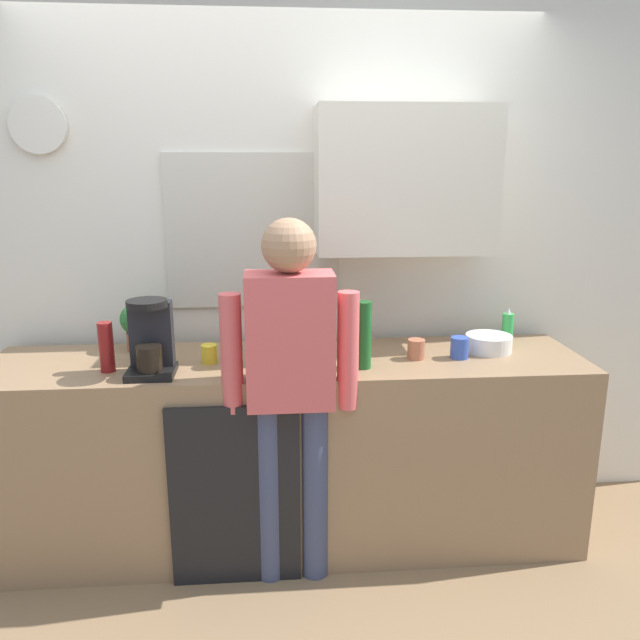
{
  "coord_description": "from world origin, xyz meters",
  "views": [
    {
      "loc": [
        -0.08,
        -2.47,
        1.82
      ],
      "look_at": [
        0.14,
        0.25,
        1.12
      ],
      "focal_mm": 35.23,
      "sensor_mm": 36.0,
      "label": 1
    }
  ],
  "objects_px": {
    "bottle_green_wine": "(363,335)",
    "person_at_sink": "(290,376)",
    "cup_terracotta_mug": "(416,349)",
    "cup_blue_mug": "(460,348)",
    "bottle_red_vinegar": "(106,347)",
    "potted_plant": "(136,324)",
    "cup_yellow_cup": "(209,354)",
    "mixing_bowl": "(489,343)",
    "coffee_maker": "(151,341)",
    "bottle_clear_soda": "(257,334)",
    "dish_soap": "(507,328)"
  },
  "relations": [
    {
      "from": "cup_blue_mug",
      "to": "dish_soap",
      "type": "height_order",
      "value": "dish_soap"
    },
    {
      "from": "coffee_maker",
      "to": "mixing_bowl",
      "type": "xyz_separation_m",
      "value": [
        1.56,
        0.2,
        -0.11
      ]
    },
    {
      "from": "cup_yellow_cup",
      "to": "dish_soap",
      "type": "bearing_deg",
      "value": 7.98
    },
    {
      "from": "bottle_red_vinegar",
      "to": "cup_yellow_cup",
      "type": "height_order",
      "value": "bottle_red_vinegar"
    },
    {
      "from": "cup_yellow_cup",
      "to": "potted_plant",
      "type": "distance_m",
      "value": 0.44
    },
    {
      "from": "bottle_clear_soda",
      "to": "cup_blue_mug",
      "type": "relative_size",
      "value": 2.8
    },
    {
      "from": "cup_blue_mug",
      "to": "cup_yellow_cup",
      "type": "relative_size",
      "value": 1.18
    },
    {
      "from": "dish_soap",
      "to": "person_at_sink",
      "type": "height_order",
      "value": "person_at_sink"
    },
    {
      "from": "cup_terracotta_mug",
      "to": "mixing_bowl",
      "type": "xyz_separation_m",
      "value": [
        0.37,
        0.09,
        -0.01
      ]
    },
    {
      "from": "potted_plant",
      "to": "dish_soap",
      "type": "relative_size",
      "value": 1.28
    },
    {
      "from": "coffee_maker",
      "to": "bottle_green_wine",
      "type": "xyz_separation_m",
      "value": [
        0.92,
        0.0,
        0.0
      ]
    },
    {
      "from": "cup_blue_mug",
      "to": "potted_plant",
      "type": "bearing_deg",
      "value": 170.62
    },
    {
      "from": "dish_soap",
      "to": "person_at_sink",
      "type": "distance_m",
      "value": 1.21
    },
    {
      "from": "cup_terracotta_mug",
      "to": "cup_blue_mug",
      "type": "bearing_deg",
      "value": -1.77
    },
    {
      "from": "cup_yellow_cup",
      "to": "mixing_bowl",
      "type": "relative_size",
      "value": 0.39
    },
    {
      "from": "bottle_green_wine",
      "to": "bottle_red_vinegar",
      "type": "xyz_separation_m",
      "value": [
        -1.11,
        0.04,
        -0.04
      ]
    },
    {
      "from": "bottle_green_wine",
      "to": "bottle_red_vinegar",
      "type": "height_order",
      "value": "bottle_green_wine"
    },
    {
      "from": "mixing_bowl",
      "to": "cup_yellow_cup",
      "type": "bearing_deg",
      "value": -176.93
    },
    {
      "from": "coffee_maker",
      "to": "bottle_clear_soda",
      "type": "height_order",
      "value": "coffee_maker"
    },
    {
      "from": "coffee_maker",
      "to": "bottle_green_wine",
      "type": "bearing_deg",
      "value": 0.04
    },
    {
      "from": "coffee_maker",
      "to": "cup_blue_mug",
      "type": "relative_size",
      "value": 3.3
    },
    {
      "from": "cup_yellow_cup",
      "to": "person_at_sink",
      "type": "xyz_separation_m",
      "value": [
        0.36,
        -0.28,
        -0.02
      ]
    },
    {
      "from": "coffee_maker",
      "to": "cup_terracotta_mug",
      "type": "distance_m",
      "value": 1.19
    },
    {
      "from": "cup_blue_mug",
      "to": "dish_soap",
      "type": "xyz_separation_m",
      "value": [
        0.31,
        0.23,
        0.03
      ]
    },
    {
      "from": "potted_plant",
      "to": "person_at_sink",
      "type": "height_order",
      "value": "person_at_sink"
    },
    {
      "from": "cup_yellow_cup",
      "to": "mixing_bowl",
      "type": "bearing_deg",
      "value": 3.07
    },
    {
      "from": "cup_yellow_cup",
      "to": "dish_soap",
      "type": "height_order",
      "value": "dish_soap"
    },
    {
      "from": "bottle_clear_soda",
      "to": "dish_soap",
      "type": "height_order",
      "value": "bottle_clear_soda"
    },
    {
      "from": "cup_blue_mug",
      "to": "bottle_red_vinegar",
      "type": "bearing_deg",
      "value": -177.84
    },
    {
      "from": "potted_plant",
      "to": "mixing_bowl",
      "type": "bearing_deg",
      "value": -5.28
    },
    {
      "from": "bottle_red_vinegar",
      "to": "person_at_sink",
      "type": "bearing_deg",
      "value": -13.76
    },
    {
      "from": "mixing_bowl",
      "to": "cup_blue_mug",
      "type": "bearing_deg",
      "value": -151.23
    },
    {
      "from": "coffee_maker",
      "to": "mixing_bowl",
      "type": "height_order",
      "value": "coffee_maker"
    },
    {
      "from": "bottle_green_wine",
      "to": "person_at_sink",
      "type": "xyz_separation_m",
      "value": [
        -0.33,
        -0.15,
        -0.13
      ]
    },
    {
      "from": "bottle_clear_soda",
      "to": "cup_blue_mug",
      "type": "bearing_deg",
      "value": 1.1
    },
    {
      "from": "bottle_green_wine",
      "to": "dish_soap",
      "type": "relative_size",
      "value": 1.67
    },
    {
      "from": "cup_blue_mug",
      "to": "person_at_sink",
      "type": "bearing_deg",
      "value": -162.35
    },
    {
      "from": "mixing_bowl",
      "to": "dish_soap",
      "type": "bearing_deg",
      "value": 43.49
    },
    {
      "from": "bottle_green_wine",
      "to": "cup_yellow_cup",
      "type": "distance_m",
      "value": 0.7
    },
    {
      "from": "coffee_maker",
      "to": "person_at_sink",
      "type": "distance_m",
      "value": 0.62
    },
    {
      "from": "coffee_maker",
      "to": "cup_blue_mug",
      "type": "xyz_separation_m",
      "value": [
        1.38,
        0.1,
        -0.1
      ]
    },
    {
      "from": "coffee_maker",
      "to": "potted_plant",
      "type": "distance_m",
      "value": 0.38
    },
    {
      "from": "coffee_maker",
      "to": "person_at_sink",
      "type": "bearing_deg",
      "value": -14.34
    },
    {
      "from": "bottle_clear_soda",
      "to": "bottle_green_wine",
      "type": "bearing_deg",
      "value": -10.18
    },
    {
      "from": "mixing_bowl",
      "to": "coffee_maker",
      "type": "bearing_deg",
      "value": -172.82
    },
    {
      "from": "person_at_sink",
      "to": "dish_soap",
      "type": "bearing_deg",
      "value": 15.61
    },
    {
      "from": "cup_yellow_cup",
      "to": "bottle_clear_soda",
      "type": "bearing_deg",
      "value": -10.56
    },
    {
      "from": "coffee_maker",
      "to": "cup_terracotta_mug",
      "type": "xyz_separation_m",
      "value": [
        1.18,
        0.11,
        -0.1
      ]
    },
    {
      "from": "bottle_clear_soda",
      "to": "cup_blue_mug",
      "type": "height_order",
      "value": "bottle_clear_soda"
    },
    {
      "from": "cup_blue_mug",
      "to": "potted_plant",
      "type": "relative_size",
      "value": 0.43
    }
  ]
}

